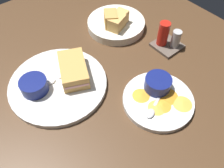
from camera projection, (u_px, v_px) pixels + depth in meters
The scene contains 11 objects.
ground_plane at pixel (95, 74), 75.32cm from camera, with size 110.00×110.00×3.00cm, color #4C331E.
plate_sandwich_main at pixel (58, 84), 69.86cm from camera, with size 29.22×29.22×1.60cm, color silver.
sandwich_half_near at pixel (73, 70), 69.19cm from camera, with size 15.00×12.39×4.80cm.
ramekin_dark_sauce at pixel (34, 85), 65.97cm from camera, with size 7.85×7.85×3.88cm.
spoon_by_dark_ramekin at pixel (54, 80), 69.42cm from camera, with size 2.47×9.94×0.80cm.
plate_chips_companion at pixel (158, 100), 66.21cm from camera, with size 20.21×20.21×1.60cm, color silver.
ramekin_light_gravy at pixel (158, 83), 66.34cm from camera, with size 7.65×7.65×3.99cm.
spoon_by_gravy_ramekin at pixel (152, 110), 62.89cm from camera, with size 4.87×9.75×0.80cm.
plantain_chip_scatter at pixel (163, 96), 65.91cm from camera, with size 16.67×15.90×0.60cm.
bread_basket_rear at pixel (116, 23), 85.58cm from camera, with size 21.18×21.18×7.94cm.
condiment_caddy at pixel (167, 39), 78.67cm from camera, with size 9.00×9.00×9.50cm.
Camera 1 is at (41.33, -27.04, 55.73)cm, focal length 37.23 mm.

